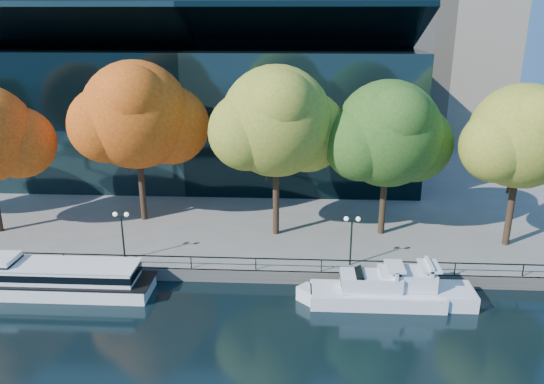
# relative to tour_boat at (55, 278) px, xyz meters

# --- Properties ---
(ground) EXTENTS (160.00, 160.00, 0.00)m
(ground) POSITION_rel_tour_boat_xyz_m (9.60, -0.73, -1.20)
(ground) COLOR black
(ground) RESTS_ON ground
(promenade) EXTENTS (90.00, 67.08, 1.00)m
(promenade) POSITION_rel_tour_boat_xyz_m (9.60, 35.65, -0.70)
(promenade) COLOR slate
(promenade) RESTS_ON ground
(railing) EXTENTS (88.20, 0.08, 0.99)m
(railing) POSITION_rel_tour_boat_xyz_m (9.60, 2.52, 0.74)
(railing) COLOR black
(railing) RESTS_ON promenade
(convention_building) EXTENTS (50.00, 24.57, 21.43)m
(convention_building) POSITION_rel_tour_boat_xyz_m (5.60, 31.06, 7.31)
(convention_building) COLOR black
(convention_building) RESTS_ON ground
(tour_boat) EXTENTS (14.88, 3.32, 2.82)m
(tour_boat) POSITION_rel_tour_boat_xyz_m (0.00, 0.00, 0.00)
(tour_boat) COLOR white
(tour_boat) RESTS_ON ground
(cruiser_near) EXTENTS (10.43, 2.68, 3.02)m
(cruiser_near) POSITION_rel_tour_boat_xyz_m (23.02, -0.32, -0.26)
(cruiser_near) COLOR white
(cruiser_near) RESTS_ON ground
(cruiser_far) EXTENTS (9.82, 2.72, 3.21)m
(cruiser_far) POSITION_rel_tour_boat_xyz_m (25.52, -0.06, -0.18)
(cruiser_far) COLOR white
(cruiser_far) RESTS_ON ground
(tree_2) EXTENTS (12.18, 9.99, 14.90)m
(tree_2) POSITION_rel_tour_boat_xyz_m (3.24, 12.55, 9.62)
(tree_2) COLOR black
(tree_2) RESTS_ON promenade
(tree_3) EXTENTS (11.69, 9.59, 14.82)m
(tree_3) POSITION_rel_tour_boat_xyz_m (16.00, 9.68, 9.74)
(tree_3) COLOR black
(tree_3) RESTS_ON promenade
(tree_4) EXTENTS (11.32, 9.28, 13.59)m
(tree_4) POSITION_rel_tour_boat_xyz_m (25.39, 10.29, 8.67)
(tree_4) COLOR black
(tree_4) RESTS_ON promenade
(tree_5) EXTENTS (10.49, 8.60, 13.57)m
(tree_5) POSITION_rel_tour_boat_xyz_m (35.64, 8.39, 8.99)
(tree_5) COLOR black
(tree_5) RESTS_ON promenade
(lamp_1) EXTENTS (1.26, 0.36, 4.03)m
(lamp_1) POSITION_rel_tour_boat_xyz_m (3.99, 3.77, 2.78)
(lamp_1) COLOR black
(lamp_1) RESTS_ON promenade
(lamp_2) EXTENTS (1.26, 0.36, 4.03)m
(lamp_2) POSITION_rel_tour_boat_xyz_m (21.89, 3.77, 2.78)
(lamp_2) COLOR black
(lamp_2) RESTS_ON promenade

